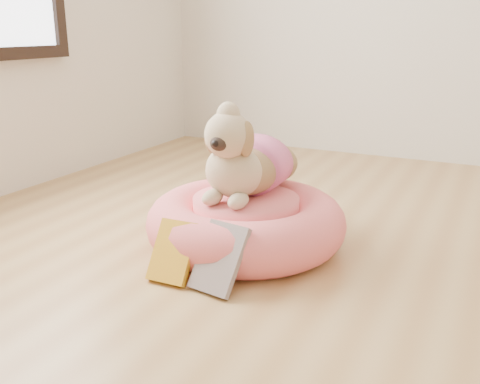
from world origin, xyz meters
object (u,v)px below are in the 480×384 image
at_px(book_white, 219,258).
at_px(pet_bed, 246,222).
at_px(book_yellow, 173,252).
at_px(dog, 246,146).

bearing_deg(book_white, pet_bed, 110.54).
bearing_deg(book_white, book_yellow, -168.14).
bearing_deg(pet_bed, book_yellow, -104.38).
bearing_deg(dog, book_yellow, -101.17).
distance_m(dog, book_yellow, 0.49).
height_order(pet_bed, book_yellow, pet_bed).
bearing_deg(pet_bed, book_white, -77.90).
relative_size(dog, book_white, 2.20).
relative_size(book_yellow, book_white, 0.91).
bearing_deg(dog, book_white, -77.11).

